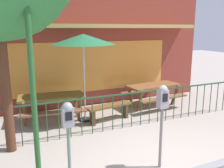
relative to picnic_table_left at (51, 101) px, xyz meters
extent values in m
plane|color=#A5988F|center=(1.62, -3.24, -0.61)|extent=(40.00, 40.00, 0.00)
cube|color=#541718|center=(1.62, 1.32, -0.61)|extent=(8.75, 0.54, 0.01)
cube|color=brown|center=(1.62, 1.32, 1.90)|extent=(8.75, 0.50, 5.01)
cube|color=orange|center=(1.62, 1.06, 0.74)|extent=(5.69, 0.02, 1.70)
cube|color=tan|center=(1.62, 0.72, 2.09)|extent=(7.44, 0.70, 0.12)
cube|color=#22482E|center=(1.62, -1.28, 0.34)|extent=(7.35, 0.04, 0.04)
cylinder|color=#27422D|center=(-1.20, -1.28, -0.14)|extent=(0.02, 0.02, 0.95)
cylinder|color=#283F31|center=(-0.92, -1.28, -0.14)|extent=(0.02, 0.02, 0.95)
cylinder|color=#284923|center=(-0.64, -1.28, -0.14)|extent=(0.02, 0.02, 0.95)
cylinder|color=#254F25|center=(-0.36, -1.28, -0.14)|extent=(0.02, 0.02, 0.95)
cylinder|color=#23511F|center=(-0.07, -1.28, -0.14)|extent=(0.02, 0.02, 0.95)
cylinder|color=#244F28|center=(0.21, -1.28, -0.14)|extent=(0.02, 0.02, 0.95)
cylinder|color=#294F20|center=(0.49, -1.28, -0.14)|extent=(0.02, 0.02, 0.95)
cylinder|color=#243D2B|center=(0.78, -1.28, -0.14)|extent=(0.02, 0.02, 0.95)
cylinder|color=#1F502C|center=(1.06, -1.28, -0.14)|extent=(0.02, 0.02, 0.95)
cylinder|color=#253F24|center=(1.34, -1.28, -0.14)|extent=(0.02, 0.02, 0.95)
cylinder|color=#193E30|center=(1.62, -1.28, -0.14)|extent=(0.02, 0.02, 0.95)
cylinder|color=#224824|center=(1.91, -1.28, -0.14)|extent=(0.02, 0.02, 0.95)
cylinder|color=#1A502A|center=(2.19, -1.28, -0.14)|extent=(0.02, 0.02, 0.95)
cylinder|color=#1C4A2A|center=(2.47, -1.28, -0.14)|extent=(0.02, 0.02, 0.95)
cylinder|color=#1D4327|center=(2.75, -1.28, -0.14)|extent=(0.02, 0.02, 0.95)
cylinder|color=#204F22|center=(3.04, -1.28, -0.14)|extent=(0.02, 0.02, 0.95)
cylinder|color=#294531|center=(3.32, -1.28, -0.14)|extent=(0.02, 0.02, 0.95)
cylinder|color=#253F28|center=(3.60, -1.28, -0.14)|extent=(0.02, 0.02, 0.95)
cylinder|color=#224825|center=(3.88, -1.28, -0.14)|extent=(0.02, 0.02, 0.95)
cylinder|color=#234F28|center=(4.17, -1.28, -0.14)|extent=(0.02, 0.02, 0.95)
cylinder|color=#194D2C|center=(4.45, -1.28, -0.14)|extent=(0.02, 0.02, 0.95)
cylinder|color=#234A32|center=(4.73, -1.28, -0.14)|extent=(0.02, 0.02, 0.95)
cylinder|color=#1A4E23|center=(5.01, -1.28, -0.14)|extent=(0.02, 0.02, 0.95)
cylinder|color=#1C4F23|center=(5.30, -1.28, -0.14)|extent=(0.02, 0.02, 0.95)
cube|color=brown|center=(0.00, 0.00, 0.13)|extent=(1.88, 0.98, 0.07)
cube|color=brown|center=(-0.07, -0.55, -0.17)|extent=(1.82, 0.48, 0.05)
cube|color=brown|center=(0.07, 0.55, -0.17)|extent=(1.82, 0.48, 0.05)
cube|color=brown|center=(-0.77, -0.19, -0.24)|extent=(0.11, 0.36, 0.78)
cube|color=brown|center=(-0.70, 0.37, -0.24)|extent=(0.11, 0.36, 0.78)
cube|color=brown|center=(0.70, -0.37, -0.24)|extent=(0.11, 0.36, 0.78)
cube|color=brown|center=(0.77, 0.19, -0.24)|extent=(0.11, 0.36, 0.78)
cube|color=brown|center=(3.42, 0.00, 0.13)|extent=(1.86, 0.91, 0.07)
cube|color=brown|center=(3.47, -0.55, -0.17)|extent=(1.82, 0.41, 0.05)
cube|color=brown|center=(3.38, 0.54, -0.17)|extent=(1.82, 0.41, 0.05)
cube|color=brown|center=(2.71, -0.35, -0.24)|extent=(0.10, 0.35, 0.78)
cube|color=brown|center=(2.66, 0.21, -0.24)|extent=(0.10, 0.35, 0.78)
cube|color=brown|center=(4.18, -0.22, -0.24)|extent=(0.10, 0.35, 0.78)
cube|color=brown|center=(4.13, 0.34, -0.24)|extent=(0.10, 0.35, 0.78)
cylinder|color=black|center=(0.89, -0.31, -0.59)|extent=(0.36, 0.36, 0.05)
cylinder|color=#B4B5B0|center=(0.89, -0.31, 0.61)|extent=(0.04, 0.04, 2.44)
cone|color=#237045|center=(0.89, -0.31, 1.74)|extent=(1.75, 1.75, 0.29)
cube|color=brown|center=(1.53, -0.62, -0.16)|extent=(1.43, 0.53, 0.06)
cube|color=#51341C|center=(0.98, -0.70, -0.39)|extent=(0.08, 0.29, 0.45)
cube|color=#4A3F26|center=(2.09, -0.53, -0.39)|extent=(0.08, 0.29, 0.45)
cylinder|color=gray|center=(1.43, -3.30, -0.01)|extent=(0.06, 0.06, 1.21)
cube|color=gray|center=(1.43, -3.30, 0.76)|extent=(0.18, 0.14, 0.34)
sphere|color=gray|center=(1.43, -3.30, 0.93)|extent=(0.17, 0.17, 0.17)
cube|color=black|center=(1.43, -3.37, 0.81)|extent=(0.11, 0.01, 0.15)
cylinder|color=slate|center=(-0.32, -3.25, -0.05)|extent=(0.06, 0.06, 1.12)
cube|color=gray|center=(-0.32, -3.25, 0.67)|extent=(0.18, 0.14, 0.31)
sphere|color=gray|center=(-0.32, -3.25, 0.82)|extent=(0.17, 0.17, 0.17)
cube|color=black|center=(-0.32, -3.33, 0.70)|extent=(0.11, 0.01, 0.14)
cylinder|color=#502E1D|center=(-1.16, -1.41, 0.93)|extent=(0.21, 0.21, 3.08)
cylinder|color=#225525|center=(-0.74, -2.51, 1.33)|extent=(0.10, 0.10, 3.88)
camera|label=1|loc=(-1.18, -6.88, 2.02)|focal=39.69mm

